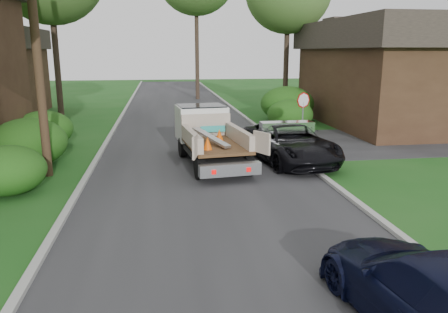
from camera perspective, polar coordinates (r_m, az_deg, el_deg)
name	(u,v)px	position (r m, az deg, el deg)	size (l,w,h in m)	color
ground	(220,219)	(11.70, -0.59, -8.13)	(120.00, 120.00, 0.00)	#194F16
road	(192,143)	(21.27, -4.21, 1.80)	(8.00, 90.00, 0.02)	#28282B
side_street	(432,140)	(24.30, 25.51, 1.98)	(16.00, 7.00, 0.02)	#28282B
curb_left	(105,144)	(21.38, -15.24, 1.56)	(0.20, 90.00, 0.12)	#9E9E99
curb_right	(274,139)	(21.93, 6.55, 2.24)	(0.20, 90.00, 0.12)	#9E9E99
stop_sign	(303,107)	(21.02, 10.29, 6.37)	(0.71, 0.32, 2.48)	slate
utility_pole	(35,25)	(16.29, -23.50, 15.46)	(2.42, 1.25, 10.00)	#382619
house_right	(403,72)	(28.71, 22.32, 10.23)	(9.72, 12.96, 6.20)	#3A2417
hedge_left_a	(7,170)	(15.00, -26.48, -1.63)	(2.34, 2.34, 1.53)	#114910
hedge_left_b	(29,142)	(18.32, -24.14, 1.69)	(2.86, 2.86, 1.87)	#114910
hedge_left_c	(44,129)	(21.74, -22.46, 3.32)	(2.60, 2.60, 1.70)	#114910
hedge_right_a	(290,115)	(25.10, 8.63, 5.44)	(2.60, 2.60, 1.70)	#114910
hedge_right_b	(287,104)	(28.12, 8.26, 6.83)	(3.38, 3.38, 2.21)	#114910
flatbed_truck	(207,132)	(17.67, -2.26, 3.21)	(2.96, 5.84, 2.13)	black
black_pickup	(289,143)	(17.69, 8.49, 1.78)	(2.53, 5.49, 1.53)	black
navy_suv	(435,297)	(7.69, 25.90, -16.13)	(1.94, 4.77, 1.38)	black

